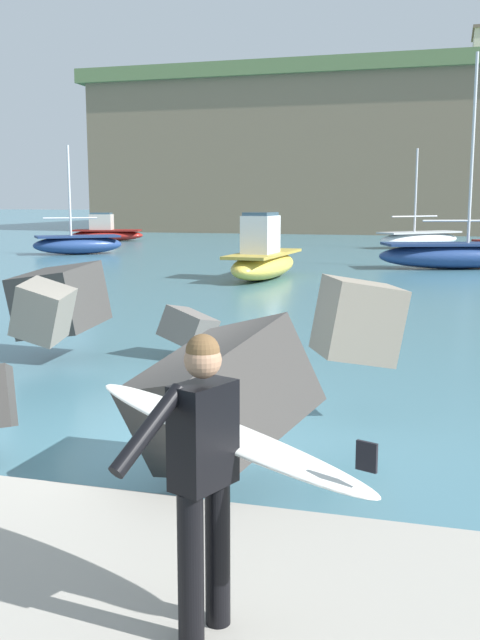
{
  "coord_description": "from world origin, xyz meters",
  "views": [
    {
      "loc": [
        3.18,
        -7.34,
        2.73
      ],
      "look_at": [
        0.96,
        0.5,
        1.4
      ],
      "focal_mm": 40.95,
      "sensor_mm": 36.0,
      "label": 1
    }
  ],
  "objects_px": {
    "boat_mid_right": "(106,232)",
    "boat_far_left": "(78,244)",
    "surfer_with_board": "(211,456)",
    "boat_mid_left": "(263,259)",
    "boat_near_centre": "(456,254)",
    "boat_near_right": "(420,239)"
  },
  "relations": [
    {
      "from": "boat_mid_right",
      "to": "boat_far_left",
      "type": "xyz_separation_m",
      "value": [
        4.29,
        -12.01,
        -0.06
      ]
    },
    {
      "from": "surfer_with_board",
      "to": "boat_near_right",
      "type": "xyz_separation_m",
      "value": [
        -0.33,
        40.48,
        -0.75
      ]
    },
    {
      "from": "boat_near_centre",
      "to": "boat_far_left",
      "type": "distance_m",
      "value": 18.99
    },
    {
      "from": "boat_mid_right",
      "to": "boat_far_left",
      "type": "bearing_deg",
      "value": -70.35
    },
    {
      "from": "boat_mid_left",
      "to": "surfer_with_board",
      "type": "bearing_deg",
      "value": -76.76
    },
    {
      "from": "surfer_with_board",
      "to": "boat_far_left",
      "type": "xyz_separation_m",
      "value": [
        -17.12,
        30.24,
        -0.74
      ]
    },
    {
      "from": "surfer_with_board",
      "to": "boat_mid_left",
      "type": "xyz_separation_m",
      "value": [
        -4.97,
        21.14,
        -0.56
      ]
    },
    {
      "from": "surfer_with_board",
      "to": "boat_near_right",
      "type": "distance_m",
      "value": 40.49
    },
    {
      "from": "boat_mid_right",
      "to": "boat_mid_left",
      "type": "bearing_deg",
      "value": -52.1
    },
    {
      "from": "surfer_with_board",
      "to": "boat_far_left",
      "type": "bearing_deg",
      "value": 119.51
    },
    {
      "from": "surfer_with_board",
      "to": "boat_near_centre",
      "type": "xyz_separation_m",
      "value": [
        1.62,
        27.14,
        -0.69
      ]
    },
    {
      "from": "boat_near_right",
      "to": "boat_near_centre",
      "type": "bearing_deg",
      "value": -81.72
    },
    {
      "from": "boat_near_centre",
      "to": "boat_mid_right",
      "type": "bearing_deg",
      "value": 146.71
    },
    {
      "from": "boat_mid_left",
      "to": "boat_mid_right",
      "type": "distance_m",
      "value": 26.76
    },
    {
      "from": "boat_mid_right",
      "to": "boat_far_left",
      "type": "relative_size",
      "value": 0.95
    },
    {
      "from": "boat_near_centre",
      "to": "boat_far_left",
      "type": "relative_size",
      "value": 1.54
    },
    {
      "from": "surfer_with_board",
      "to": "boat_far_left",
      "type": "relative_size",
      "value": 0.38
    },
    {
      "from": "boat_near_right",
      "to": "boat_mid_right",
      "type": "height_order",
      "value": "boat_near_right"
    },
    {
      "from": "boat_mid_right",
      "to": "boat_far_left",
      "type": "distance_m",
      "value": 12.75
    },
    {
      "from": "boat_far_left",
      "to": "surfer_with_board",
      "type": "bearing_deg",
      "value": -60.49
    },
    {
      "from": "boat_near_centre",
      "to": "boat_near_right",
      "type": "bearing_deg",
      "value": 98.28
    },
    {
      "from": "boat_near_centre",
      "to": "boat_far_left",
      "type": "bearing_deg",
      "value": 170.58
    }
  ]
}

